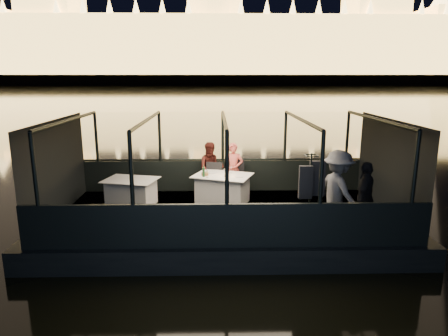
{
  "coord_description": "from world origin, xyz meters",
  "views": [
    {
      "loc": [
        -0.23,
        -9.31,
        3.81
      ],
      "look_at": [
        0.0,
        0.4,
        1.55
      ],
      "focal_mm": 32.0,
      "sensor_mm": 36.0,
      "label": 1
    }
  ],
  "objects_px": {
    "chair_port_left": "(214,182)",
    "passenger_dark": "(365,194)",
    "coat_stand": "(310,194)",
    "person_man_maroon": "(211,168)",
    "passenger_stripe": "(337,193)",
    "wine_bottle": "(204,171)",
    "dining_table_aft": "(131,191)",
    "chair_port_right": "(236,181)",
    "dining_table_central": "(223,189)",
    "person_woman_coral": "(233,169)"
  },
  "relations": [
    {
      "from": "coat_stand",
      "to": "person_man_maroon",
      "type": "distance_m",
      "value": 3.69
    },
    {
      "from": "person_woman_coral",
      "to": "passenger_dark",
      "type": "distance_m",
      "value": 3.86
    },
    {
      "from": "chair_port_left",
      "to": "dining_table_central",
      "type": "bearing_deg",
      "value": -53.46
    },
    {
      "from": "person_man_maroon",
      "to": "wine_bottle",
      "type": "distance_m",
      "value": 1.04
    },
    {
      "from": "dining_table_aft",
      "to": "wine_bottle",
      "type": "height_order",
      "value": "wine_bottle"
    },
    {
      "from": "chair_port_right",
      "to": "passenger_dark",
      "type": "distance_m",
      "value": 3.71
    },
    {
      "from": "dining_table_central",
      "to": "wine_bottle",
      "type": "bearing_deg",
      "value": -159.82
    },
    {
      "from": "person_man_maroon",
      "to": "dining_table_aft",
      "type": "bearing_deg",
      "value": -159.15
    },
    {
      "from": "chair_port_right",
      "to": "person_man_maroon",
      "type": "distance_m",
      "value": 0.81
    },
    {
      "from": "person_woman_coral",
      "to": "passenger_dark",
      "type": "bearing_deg",
      "value": -36.83
    },
    {
      "from": "chair_port_left",
      "to": "wine_bottle",
      "type": "xyz_separation_m",
      "value": [
        -0.27,
        -0.63,
        0.47
      ]
    },
    {
      "from": "coat_stand",
      "to": "person_man_maroon",
      "type": "xyz_separation_m",
      "value": [
        -2.08,
        3.05,
        -0.15
      ]
    },
    {
      "from": "chair_port_right",
      "to": "passenger_dark",
      "type": "height_order",
      "value": "passenger_dark"
    },
    {
      "from": "coat_stand",
      "to": "person_woman_coral",
      "type": "distance_m",
      "value": 3.28
    },
    {
      "from": "dining_table_central",
      "to": "passenger_stripe",
      "type": "xyz_separation_m",
      "value": [
        2.43,
        -1.99,
        0.47
      ]
    },
    {
      "from": "chair_port_right",
      "to": "coat_stand",
      "type": "distance_m",
      "value": 3.13
    },
    {
      "from": "dining_table_aft",
      "to": "passenger_dark",
      "type": "bearing_deg",
      "value": -19.79
    },
    {
      "from": "dining_table_aft",
      "to": "coat_stand",
      "type": "bearing_deg",
      "value": -26.77
    },
    {
      "from": "person_man_maroon",
      "to": "chair_port_left",
      "type": "bearing_deg",
      "value": -81.09
    },
    {
      "from": "dining_table_central",
      "to": "chair_port_right",
      "type": "distance_m",
      "value": 0.68
    },
    {
      "from": "wine_bottle",
      "to": "person_woman_coral",
      "type": "bearing_deg",
      "value": 48.05
    },
    {
      "from": "passenger_dark",
      "to": "passenger_stripe",
      "type": "bearing_deg",
      "value": -63.17
    },
    {
      "from": "chair_port_right",
      "to": "passenger_stripe",
      "type": "bearing_deg",
      "value": -63.16
    },
    {
      "from": "person_woman_coral",
      "to": "person_man_maroon",
      "type": "distance_m",
      "value": 0.63
    },
    {
      "from": "coat_stand",
      "to": "passenger_stripe",
      "type": "distance_m",
      "value": 0.69
    },
    {
      "from": "person_man_maroon",
      "to": "wine_bottle",
      "type": "height_order",
      "value": "person_man_maroon"
    },
    {
      "from": "chair_port_left",
      "to": "passenger_dark",
      "type": "relative_size",
      "value": 0.61
    },
    {
      "from": "person_man_maroon",
      "to": "dining_table_central",
      "type": "bearing_deg",
      "value": -73.9
    },
    {
      "from": "passenger_dark",
      "to": "chair_port_right",
      "type": "bearing_deg",
      "value": -101.69
    },
    {
      "from": "chair_port_right",
      "to": "person_woman_coral",
      "type": "height_order",
      "value": "person_woman_coral"
    },
    {
      "from": "person_man_maroon",
      "to": "passenger_dark",
      "type": "distance_m",
      "value": 4.39
    },
    {
      "from": "coat_stand",
      "to": "person_woman_coral",
      "type": "height_order",
      "value": "coat_stand"
    },
    {
      "from": "person_man_maroon",
      "to": "passenger_dark",
      "type": "height_order",
      "value": "passenger_dark"
    },
    {
      "from": "chair_port_left",
      "to": "chair_port_right",
      "type": "bearing_deg",
      "value": 20.45
    },
    {
      "from": "dining_table_aft",
      "to": "passenger_dark",
      "type": "xyz_separation_m",
      "value": [
        5.38,
        -1.93,
        0.47
      ]
    },
    {
      "from": "wine_bottle",
      "to": "chair_port_right",
      "type": "bearing_deg",
      "value": 39.71
    },
    {
      "from": "dining_table_aft",
      "to": "coat_stand",
      "type": "relative_size",
      "value": 0.74
    },
    {
      "from": "dining_table_aft",
      "to": "chair_port_right",
      "type": "height_order",
      "value": "chair_port_right"
    },
    {
      "from": "coat_stand",
      "to": "chair_port_left",
      "type": "bearing_deg",
      "value": 126.7
    },
    {
      "from": "dining_table_aft",
      "to": "chair_port_right",
      "type": "relative_size",
      "value": 1.33
    },
    {
      "from": "dining_table_aft",
      "to": "wine_bottle",
      "type": "bearing_deg",
      "value": -1.66
    },
    {
      "from": "dining_table_aft",
      "to": "passenger_stripe",
      "type": "xyz_separation_m",
      "value": [
        4.8,
        -1.87,
        0.47
      ]
    },
    {
      "from": "dining_table_central",
      "to": "coat_stand",
      "type": "bearing_deg",
      "value": -51.38
    },
    {
      "from": "chair_port_left",
      "to": "passenger_stripe",
      "type": "distance_m",
      "value": 3.62
    },
    {
      "from": "chair_port_left",
      "to": "passenger_dark",
      "type": "xyz_separation_m",
      "value": [
        3.22,
        -2.51,
        0.4
      ]
    },
    {
      "from": "passenger_stripe",
      "to": "wine_bottle",
      "type": "distance_m",
      "value": 3.43
    },
    {
      "from": "person_woman_coral",
      "to": "passenger_stripe",
      "type": "height_order",
      "value": "passenger_stripe"
    },
    {
      "from": "dining_table_central",
      "to": "wine_bottle",
      "type": "xyz_separation_m",
      "value": [
        -0.49,
        -0.18,
        0.53
      ]
    },
    {
      "from": "coat_stand",
      "to": "passenger_stripe",
      "type": "height_order",
      "value": "coat_stand"
    },
    {
      "from": "passenger_stripe",
      "to": "dining_table_aft",
      "type": "bearing_deg",
      "value": 44.37
    }
  ]
}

